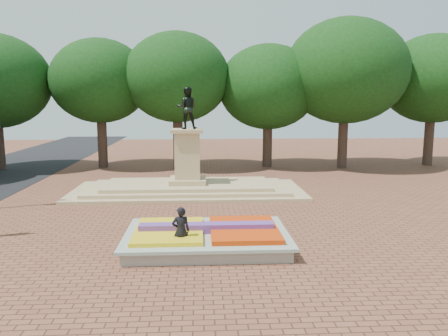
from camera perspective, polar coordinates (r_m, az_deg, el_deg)
The scene contains 5 objects.
ground at distance 19.21m, azimuth -5.38°, elevation -8.21°, with size 90.00×90.00×0.00m, color brown.
flower_bed at distance 17.17m, azimuth -2.18°, elevation -8.95°, with size 6.30×4.30×0.91m.
monument at distance 26.78m, azimuth -4.75°, elevation -1.36°, with size 14.00×6.00×6.40m.
tree_row_back at distance 36.39m, azimuth -0.70°, elevation 10.53°, with size 44.80×8.80×10.43m.
pedestrian at distance 16.17m, azimuth -5.65°, elevation -8.18°, with size 0.66×0.43×1.80m, color black.
Camera 1 is at (0.78, -18.34, 5.64)m, focal length 35.00 mm.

